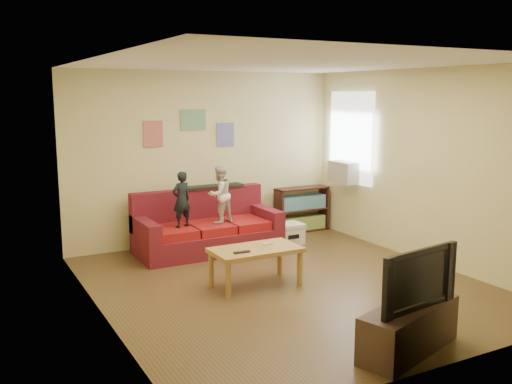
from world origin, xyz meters
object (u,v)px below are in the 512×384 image
child_a (181,199)px  bookshelf (301,212)px  file_box (288,233)px  tv_stand (409,329)px  sofa (206,230)px  coffee_table (256,253)px  television (412,277)px  child_b (220,194)px

child_a → bookshelf: bearing=179.1°
child_a → file_box: child_a is taller
file_box → tv_stand: bearing=-105.2°
sofa → coffee_table: sofa is taller
coffee_table → tv_stand: coffee_table is taller
file_box → tv_stand: tv_stand is taller
child_a → coffee_table: 1.72m
sofa → tv_stand: 4.08m
bookshelf → television: 4.76m
child_b → coffee_table: (-0.27, -1.63, -0.46)m
coffee_table → file_box: 2.13m
child_a → file_box: size_ratio=1.73×
coffee_table → file_box: coffee_table is taller
file_box → child_a: bearing=177.6°
sofa → child_b: 0.61m
tv_stand → television: 0.50m
television → child_a: bearing=91.9°
sofa → bookshelf: sofa is taller
coffee_table → file_box: bearing=47.7°
child_b → tv_stand: size_ratio=0.74×
child_a → bookshelf: child_a is taller
television → tv_stand: bearing=171.5°
coffee_table → tv_stand: (0.38, -2.26, -0.20)m
tv_stand → child_b: bearing=74.2°
coffee_table → television: (0.38, -2.26, 0.30)m
coffee_table → sofa: bearing=86.1°
coffee_table → television: television is taller
bookshelf → child_b: bearing=-163.2°
bookshelf → file_box: (-0.65, -0.61, -0.18)m
television → coffee_table: bearing=91.1°
coffee_table → tv_stand: 2.30m
bookshelf → television: (-1.69, -4.44, 0.38)m
coffee_table → tv_stand: bearing=-80.4°
sofa → child_b: bearing=-49.5°
file_box → tv_stand: 3.96m
bookshelf → sofa: bearing=-169.3°
child_b → television: bearing=72.1°
coffee_table → bookshelf: bookshelf is taller
child_a → coffee_table: size_ratio=0.75×
child_a → bookshelf: 2.51m
sofa → child_a: size_ratio=2.63×
sofa → file_box: sofa is taller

